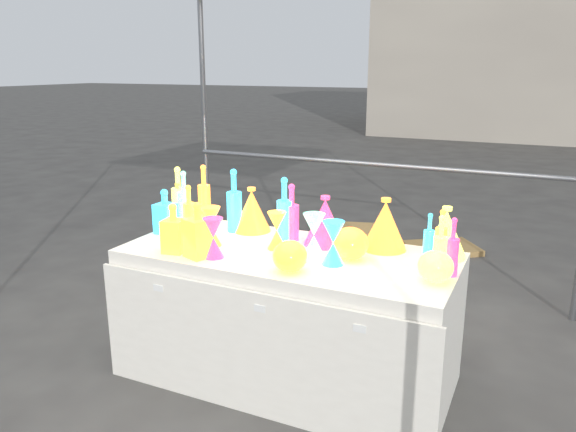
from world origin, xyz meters
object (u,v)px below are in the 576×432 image
at_px(display_table, 287,316).
at_px(bottle_0, 178,203).
at_px(hourglass_0, 211,226).
at_px(lampshade_0, 252,209).
at_px(cardboard_box_closed, 363,247).
at_px(decanter_0, 174,228).
at_px(globe_0, 290,258).

height_order(display_table, bottle_0, bottle_0).
distance_m(hourglass_0, lampshade_0, 0.36).
height_order(cardboard_box_closed, decanter_0, decanter_0).
xyz_separation_m(bottle_0, lampshade_0, (0.48, 0.08, -0.00)).
xyz_separation_m(decanter_0, lampshade_0, (0.18, 0.53, 0.00)).
relative_size(display_table, globe_0, 10.62).
height_order(display_table, hourglass_0, hourglass_0).
bearing_deg(bottle_0, globe_0, -24.91).
bearing_deg(decanter_0, display_table, 15.23).
distance_m(cardboard_box_closed, globe_0, 2.28).
relative_size(hourglass_0, lampshade_0, 0.82).
height_order(decanter_0, globe_0, decanter_0).
relative_size(cardboard_box_closed, hourglass_0, 2.23).
relative_size(display_table, decanter_0, 6.81).
distance_m(cardboard_box_closed, lampshade_0, 1.79).
bearing_deg(lampshade_0, decanter_0, -95.46).
bearing_deg(hourglass_0, lampshade_0, 79.43).
bearing_deg(cardboard_box_closed, hourglass_0, -113.13).
bearing_deg(bottle_0, decanter_0, -56.82).
bearing_deg(display_table, globe_0, -62.25).
relative_size(bottle_0, decanter_0, 1.02).
bearing_deg(bottle_0, lampshade_0, 9.00).
distance_m(decanter_0, lampshade_0, 0.56).
bearing_deg(lampshade_0, display_table, -23.28).
bearing_deg(lampshade_0, hourglass_0, -86.93).
height_order(cardboard_box_closed, lampshade_0, lampshade_0).
bearing_deg(bottle_0, cardboard_box_closed, 68.15).
xyz_separation_m(cardboard_box_closed, hourglass_0, (-0.27, -1.98, 0.68)).
height_order(display_table, globe_0, globe_0).
relative_size(decanter_0, lampshade_0, 1.00).
bearing_deg(hourglass_0, decanter_0, -123.30).
xyz_separation_m(hourglass_0, lampshade_0, (0.07, 0.35, 0.02)).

